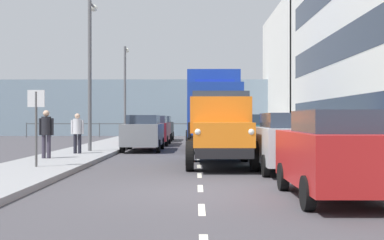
{
  "coord_description": "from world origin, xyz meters",
  "views": [
    {
      "loc": [
        0.1,
        10.46,
        1.57
      ],
      "look_at": [
        0.25,
        -9.02,
        1.5
      ],
      "focal_mm": 46.22,
      "sensor_mm": 36.0,
      "label": 1
    }
  ],
  "objects_px": {
    "car_maroon_oppositeside_1": "(153,130)",
    "lamp_post_promenade": "(91,62)",
    "pedestrian_with_bag": "(46,130)",
    "pedestrian_couple_a": "(77,130)",
    "car_red_kerbside_near": "(337,153)",
    "street_sign": "(36,114)",
    "car_silver_kerbside_1": "(289,141)",
    "truck_vintage_orange": "(220,130)",
    "car_teal_kerbside_2": "(262,135)",
    "car_black_oppositeside_2": "(160,128)",
    "lamp_post_far": "(125,84)",
    "lorry_cargo_blue": "(213,108)",
    "car_grey_oppositeside_0": "(143,132)"
  },
  "relations": [
    {
      "from": "car_silver_kerbside_1",
      "to": "car_teal_kerbside_2",
      "type": "bearing_deg",
      "value": -90.0
    },
    {
      "from": "car_red_kerbside_near",
      "to": "car_silver_kerbside_1",
      "type": "relative_size",
      "value": 0.94
    },
    {
      "from": "truck_vintage_orange",
      "to": "car_red_kerbside_near",
      "type": "relative_size",
      "value": 1.48
    },
    {
      "from": "car_black_oppositeside_2",
      "to": "truck_vintage_orange",
      "type": "bearing_deg",
      "value": 100.1
    },
    {
      "from": "car_silver_kerbside_1",
      "to": "street_sign",
      "type": "height_order",
      "value": "street_sign"
    },
    {
      "from": "truck_vintage_orange",
      "to": "lamp_post_far",
      "type": "distance_m",
      "value": 19.01
    },
    {
      "from": "truck_vintage_orange",
      "to": "car_silver_kerbside_1",
      "type": "bearing_deg",
      "value": 141.23
    },
    {
      "from": "pedestrian_with_bag",
      "to": "lamp_post_promenade",
      "type": "xyz_separation_m",
      "value": [
        -0.69,
        -4.14,
        2.9
      ]
    },
    {
      "from": "car_maroon_oppositeside_1",
      "to": "lamp_post_far",
      "type": "distance_m",
      "value": 6.28
    },
    {
      "from": "car_black_oppositeside_2",
      "to": "pedestrian_with_bag",
      "type": "height_order",
      "value": "pedestrian_with_bag"
    },
    {
      "from": "lamp_post_far",
      "to": "street_sign",
      "type": "relative_size",
      "value": 2.82
    },
    {
      "from": "car_red_kerbside_near",
      "to": "street_sign",
      "type": "relative_size",
      "value": 1.7
    },
    {
      "from": "car_maroon_oppositeside_1",
      "to": "car_black_oppositeside_2",
      "type": "distance_m",
      "value": 5.57
    },
    {
      "from": "pedestrian_couple_a",
      "to": "lamp_post_promenade",
      "type": "relative_size",
      "value": 0.25
    },
    {
      "from": "lorry_cargo_blue",
      "to": "car_black_oppositeside_2",
      "type": "bearing_deg",
      "value": -70.71
    },
    {
      "from": "street_sign",
      "to": "car_grey_oppositeside_0",
      "type": "bearing_deg",
      "value": -103.18
    },
    {
      "from": "car_silver_kerbside_1",
      "to": "street_sign",
      "type": "relative_size",
      "value": 1.81
    },
    {
      "from": "truck_vintage_orange",
      "to": "street_sign",
      "type": "distance_m",
      "value": 5.7
    },
    {
      "from": "truck_vintage_orange",
      "to": "lamp_post_promenade",
      "type": "bearing_deg",
      "value": -46.22
    },
    {
      "from": "car_maroon_oppositeside_1",
      "to": "lamp_post_promenade",
      "type": "bearing_deg",
      "value": 74.02
    },
    {
      "from": "car_grey_oppositeside_0",
      "to": "car_maroon_oppositeside_1",
      "type": "height_order",
      "value": "same"
    },
    {
      "from": "car_red_kerbside_near",
      "to": "car_maroon_oppositeside_1",
      "type": "bearing_deg",
      "value": -74.9
    },
    {
      "from": "truck_vintage_orange",
      "to": "pedestrian_couple_a",
      "type": "xyz_separation_m",
      "value": [
        5.57,
        -3.92,
        -0.08
      ]
    },
    {
      "from": "lamp_post_promenade",
      "to": "truck_vintage_orange",
      "type": "bearing_deg",
      "value": 133.78
    },
    {
      "from": "pedestrian_with_bag",
      "to": "pedestrian_couple_a",
      "type": "distance_m",
      "value": 2.48
    },
    {
      "from": "car_red_kerbside_near",
      "to": "car_grey_oppositeside_0",
      "type": "bearing_deg",
      "value": -69.69
    },
    {
      "from": "car_silver_kerbside_1",
      "to": "car_maroon_oppositeside_1",
      "type": "bearing_deg",
      "value": -70.19
    },
    {
      "from": "lorry_cargo_blue",
      "to": "car_grey_oppositeside_0",
      "type": "distance_m",
      "value": 3.77
    },
    {
      "from": "car_red_kerbside_near",
      "to": "car_silver_kerbside_1",
      "type": "distance_m",
      "value": 4.87
    },
    {
      "from": "car_red_kerbside_near",
      "to": "car_teal_kerbside_2",
      "type": "height_order",
      "value": "same"
    },
    {
      "from": "car_silver_kerbside_1",
      "to": "pedestrian_couple_a",
      "type": "bearing_deg",
      "value": -36.11
    },
    {
      "from": "car_silver_kerbside_1",
      "to": "car_maroon_oppositeside_1",
      "type": "relative_size",
      "value": 0.91
    },
    {
      "from": "truck_vintage_orange",
      "to": "lorry_cargo_blue",
      "type": "relative_size",
      "value": 0.69
    },
    {
      "from": "car_teal_kerbside_2",
      "to": "street_sign",
      "type": "xyz_separation_m",
      "value": [
        7.4,
        5.81,
        0.79
      ]
    },
    {
      "from": "truck_vintage_orange",
      "to": "lorry_cargo_blue",
      "type": "height_order",
      "value": "lorry_cargo_blue"
    },
    {
      "from": "lorry_cargo_blue",
      "to": "street_sign",
      "type": "height_order",
      "value": "lorry_cargo_blue"
    },
    {
      "from": "car_grey_oppositeside_0",
      "to": "lamp_post_far",
      "type": "bearing_deg",
      "value": -77.14
    },
    {
      "from": "lamp_post_promenade",
      "to": "car_grey_oppositeside_0",
      "type": "bearing_deg",
      "value": -135.34
    },
    {
      "from": "car_silver_kerbside_1",
      "to": "lamp_post_promenade",
      "type": "xyz_separation_m",
      "value": [
        7.33,
        -7.19,
        3.16
      ]
    },
    {
      "from": "car_red_kerbside_near",
      "to": "car_teal_kerbside_2",
      "type": "distance_m",
      "value": 10.7
    },
    {
      "from": "pedestrian_couple_a",
      "to": "lamp_post_far",
      "type": "xyz_separation_m",
      "value": [
        0.07,
        -14.02,
        2.84
      ]
    },
    {
      "from": "pedestrian_couple_a",
      "to": "car_red_kerbside_near",
      "type": "bearing_deg",
      "value": 125.95
    },
    {
      "from": "lamp_post_promenade",
      "to": "street_sign",
      "type": "bearing_deg",
      "value": 89.49
    },
    {
      "from": "car_maroon_oppositeside_1",
      "to": "pedestrian_with_bag",
      "type": "relative_size",
      "value": 2.63
    },
    {
      "from": "car_silver_kerbside_1",
      "to": "lamp_post_far",
      "type": "relative_size",
      "value": 0.64
    },
    {
      "from": "pedestrian_with_bag",
      "to": "street_sign",
      "type": "xyz_separation_m",
      "value": [
        -0.63,
        3.03,
        0.53
      ]
    },
    {
      "from": "car_silver_kerbside_1",
      "to": "pedestrian_with_bag",
      "type": "distance_m",
      "value": 8.58
    },
    {
      "from": "car_black_oppositeside_2",
      "to": "pedestrian_with_bag",
      "type": "bearing_deg",
      "value": 80.7
    },
    {
      "from": "pedestrian_with_bag",
      "to": "lamp_post_promenade",
      "type": "relative_size",
      "value": 0.26
    },
    {
      "from": "lamp_post_far",
      "to": "car_black_oppositeside_2",
      "type": "bearing_deg",
      "value": -165.64
    }
  ]
}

